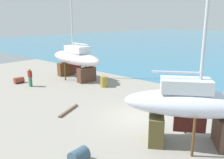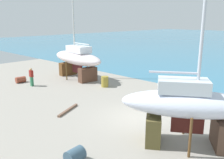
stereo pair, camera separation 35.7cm
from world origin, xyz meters
name	(u,v)px [view 2 (the right image)]	position (x,y,z in m)	size (l,w,h in m)	color
ground_plane	(80,145)	(0.00, -4.48, 0.00)	(49.70, 49.70, 0.00)	gray
sailboat_far_slipway	(77,58)	(-10.78, 4.04, 2.05)	(7.83, 3.18, 13.31)	brown
sailboat_mid_port	(188,106)	(3.62, -0.95, 1.95)	(6.36, 5.12, 10.24)	brown
worker	(31,77)	(-11.41, -0.70, 0.86)	(0.46, 0.29, 1.65)	#2D6E49
barrel_rust_near	(21,80)	(-13.30, -0.83, 0.28)	(0.57, 0.57, 0.88)	brown
barrel_rust_far	(105,82)	(-6.41, 3.62, 0.47)	(0.64, 0.64, 0.95)	olive
barrel_ochre	(75,155)	(0.95, -5.53, 0.31)	(0.63, 0.63, 0.77)	#3A5568
timber_short_skew	(68,110)	(-4.00, -2.22, 0.07)	(2.28, 0.16, 0.13)	brown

